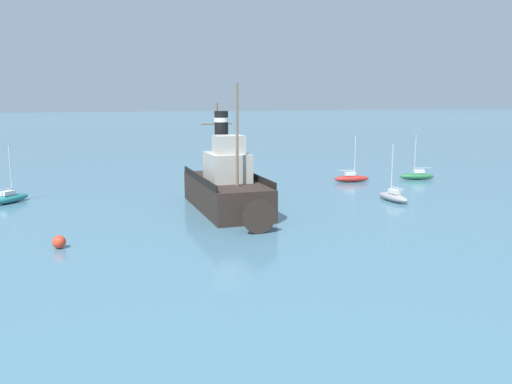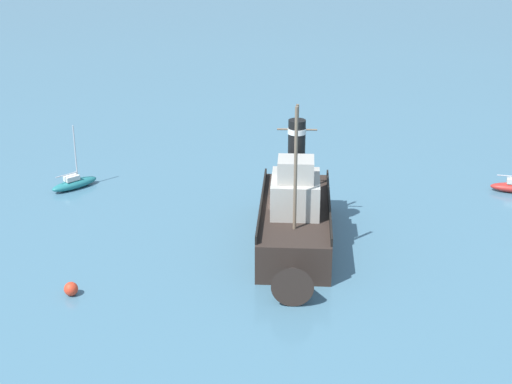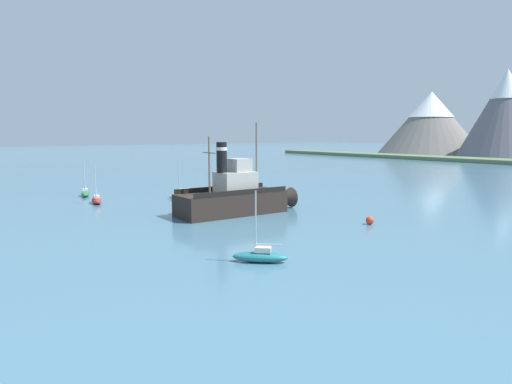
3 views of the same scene
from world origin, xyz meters
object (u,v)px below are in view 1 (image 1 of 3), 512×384
Objects in this scene: old_tugboat at (228,188)px; sailboat_green at (417,176)px; sailboat_grey at (393,196)px; mooring_buoy at (59,242)px; sailboat_teal at (10,198)px; sailboat_red at (352,178)px.

old_tugboat is 25.91m from sailboat_green.
sailboat_grey is 27.87m from mooring_buoy.
old_tugboat is 19.11m from sailboat_teal.
old_tugboat is 2.94× the size of sailboat_teal.
old_tugboat is 2.94× the size of sailboat_grey.
old_tugboat reaches higher than sailboat_teal.
mooring_buoy is at bearing 30.26° from old_tugboat.
sailboat_red is 1.00× the size of sailboat_grey.
sailboat_green is at bearing -179.22° from sailboat_teal.
old_tugboat is 18.18× the size of mooring_buoy.
sailboat_red is 6.19× the size of mooring_buoy.
old_tugboat is 19.39m from sailboat_red.
mooring_buoy is (28.83, 17.48, -0.03)m from sailboat_red.
sailboat_grey is 6.19× the size of mooring_buoy.
sailboat_red and sailboat_grey have the same top height.
sailboat_teal is at bearing -16.95° from sailboat_grey.
sailboat_teal is (31.45, -9.59, 0.00)m from sailboat_grey.
sailboat_grey is 32.88m from sailboat_teal.
old_tugboat is 14.45m from mooring_buoy.
sailboat_red is at bearing -177.85° from sailboat_teal.
sailboat_teal is (40.85, 0.56, 0.00)m from sailboat_green.
sailboat_grey reaches higher than mooring_buoy.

